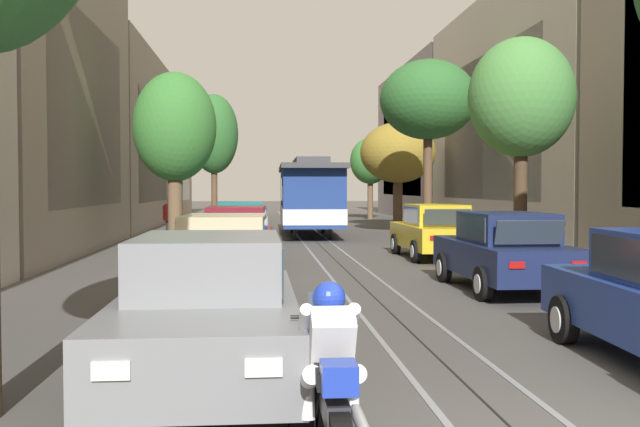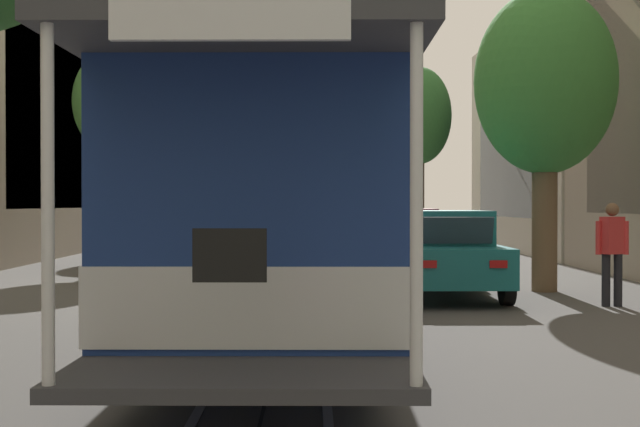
{
  "view_description": "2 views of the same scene",
  "coord_description": "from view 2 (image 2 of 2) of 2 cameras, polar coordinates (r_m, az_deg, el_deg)",
  "views": [
    {
      "loc": [
        -2.18,
        -4.83,
        2.09
      ],
      "look_at": [
        -0.47,
        15.32,
        1.35
      ],
      "focal_mm": 40.63,
      "sensor_mm": 36.0,
      "label": 1
    },
    {
      "loc": [
        -0.4,
        35.93,
        1.71
      ],
      "look_at": [
        -0.66,
        10.38,
        1.41
      ],
      "focal_mm": 48.15,
      "sensor_mm": 36.0,
      "label": 2
    }
  ],
  "objects": [
    {
      "name": "ground_plane",
      "position": [
        13.83,
        -2.24,
        -6.42
      ],
      "size": [
        160.0,
        160.0,
        0.0
      ],
      "primitive_type": "plane",
      "color": "#4C4947"
    },
    {
      "name": "trolley_track_rails",
      "position": [
        10.32,
        -2.82,
        -8.83
      ],
      "size": [
        1.14,
        63.51,
        0.01
      ],
      "color": "gray",
      "rests_on": "ground"
    },
    {
      "name": "parked_car_grey_near_left",
      "position": [
        33.29,
        3.4,
        -0.9
      ],
      "size": [
        2.01,
        4.36,
        1.58
      ],
      "color": "slate",
      "rests_on": "ground"
    },
    {
      "name": "parked_car_beige_second_left",
      "position": [
        27.63,
        4.43,
        -1.22
      ],
      "size": [
        2.13,
        4.42,
        1.58
      ],
      "color": "#C1B28E",
      "rests_on": "ground"
    },
    {
      "name": "parked_car_maroon_mid_left",
      "position": [
        21.73,
        5.66,
        -1.73
      ],
      "size": [
        2.13,
        4.42,
        1.58
      ],
      "color": "maroon",
      "rests_on": "ground"
    },
    {
      "name": "parked_car_teal_fourth_left",
      "position": [
        15.82,
        8.17,
        -2.63
      ],
      "size": [
        2.01,
        4.37,
        1.58
      ],
      "color": "#196B70",
      "rests_on": "ground"
    },
    {
      "name": "parked_car_blue_near_right",
      "position": [
        33.03,
        -5.97,
        -0.91
      ],
      "size": [
        2.12,
        4.41,
        1.58
      ],
      "color": "#233D93",
      "rests_on": "ground"
    },
    {
      "name": "parked_car_navy_second_right",
      "position": [
        26.77,
        -7.38,
        -1.28
      ],
      "size": [
        2.04,
        4.38,
        1.58
      ],
      "color": "#19234C",
      "rests_on": "ground"
    },
    {
      "name": "parked_car_yellow_mid_right",
      "position": [
        20.24,
        -10.18,
        -1.91
      ],
      "size": [
        2.05,
        4.38,
        1.58
      ],
      "color": "gold",
      "rests_on": "ground"
    },
    {
      "name": "street_tree_kerb_left_near",
      "position": [
        34.47,
        6.64,
        6.37
      ],
      "size": [
        2.52,
        2.67,
        7.13
      ],
      "color": "#4C3826",
      "rests_on": "ground"
    },
    {
      "name": "street_tree_kerb_left_second",
      "position": [
        17.33,
        14.73,
        8.26
      ],
      "size": [
        2.73,
        2.7,
        5.87
      ],
      "color": "brown",
      "rests_on": "ground"
    },
    {
      "name": "street_tree_kerb_right_near",
      "position": [
        31.18,
        -9.93,
        6.9
      ],
      "size": [
        2.56,
        2.28,
        6.75
      ],
      "color": "#4C3826",
      "rests_on": "ground"
    },
    {
      "name": "street_tree_kerb_right_second",
      "position": [
        23.36,
        -12.84,
        7.12
      ],
      "size": [
        2.71,
        2.66,
        5.91
      ],
      "color": "#4C3826",
      "rests_on": "ground"
    },
    {
      "name": "cable_car_trolley",
      "position": [
        9.91,
        -2.89,
        0.41
      ],
      "size": [
        2.72,
        9.16,
        3.28
      ],
      "color": "navy",
      "rests_on": "ground"
    },
    {
      "name": "motorcycle_with_rider",
      "position": [
        35.4,
        1.43,
        -1.05
      ],
      "size": [
        0.56,
        1.99,
        1.37
      ],
      "color": "black",
      "rests_on": "ground"
    },
    {
      "name": "pedestrian_on_left_pavement",
      "position": [
        15.0,
        18.84,
        -2.17
      ],
      "size": [
        0.55,
        0.35,
        1.72
      ],
      "color": "black",
      "rests_on": "ground"
    },
    {
      "name": "fire_hydrant",
      "position": [
        32.65,
        -8.9,
        -1.59
      ],
      "size": [
        0.4,
        0.22,
        0.84
      ],
      "color": "gold",
      "rests_on": "ground"
    }
  ]
}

